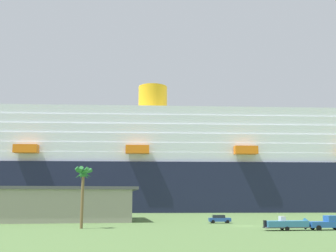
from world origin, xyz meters
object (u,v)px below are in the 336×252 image
(small_boat_on_trailer, at_px, (291,224))
(parked_car_blue_suv, at_px, (219,219))
(pickup_truck, at_px, (328,223))
(palm_tree, at_px, (83,178))
(cruise_ship, at_px, (238,169))

(small_boat_on_trailer, height_order, parked_car_blue_suv, small_boat_on_trailer)
(small_boat_on_trailer, xyz_separation_m, parked_car_blue_suv, (-5.40, 19.65, -0.13))
(small_boat_on_trailer, bearing_deg, parked_car_blue_suv, 105.36)
(pickup_truck, relative_size, palm_tree, 0.56)
(cruise_ship, bearing_deg, pickup_truck, -101.08)
(pickup_truck, xyz_separation_m, parked_car_blue_suv, (-11.47, 19.87, -0.21))
(parked_car_blue_suv, bearing_deg, palm_tree, -158.85)
(small_boat_on_trailer, bearing_deg, pickup_truck, -2.08)
(palm_tree, relative_size, parked_car_blue_suv, 2.22)
(small_boat_on_trailer, relative_size, palm_tree, 0.89)
(palm_tree, bearing_deg, pickup_truck, -14.24)
(palm_tree, height_order, parked_car_blue_suv, palm_tree)
(cruise_ship, height_order, small_boat_on_trailer, cruise_ship)
(cruise_ship, relative_size, parked_car_blue_suv, 56.27)
(small_boat_on_trailer, bearing_deg, cruise_ship, 75.20)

